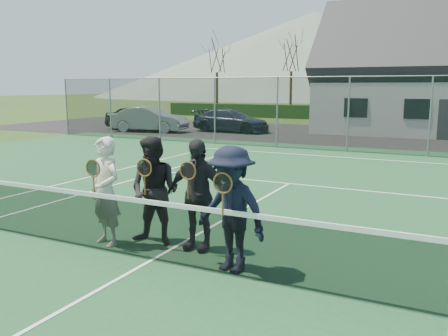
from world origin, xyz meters
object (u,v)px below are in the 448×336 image
Objects in this scene: player_a at (106,191)px; player_d at (231,209)px; car_b at (149,120)px; car_a at (138,118)px; player_b at (155,191)px; car_c at (231,121)px; player_c at (197,194)px; tennis_net at (151,228)px.

player_d is (2.35, -0.12, -0.00)m from player_a.
player_d is at bearing -2.83° from player_a.
car_b is at bearing 128.47° from player_d.
car_a is 21.24m from player_b.
car_c is at bearing 112.09° from player_b.
player_c is at bearing -152.02° from car_b.
player_a and player_d have the same top height.
player_c is (12.48, -16.24, 0.20)m from car_b.
player_d is (1.65, -0.51, -0.00)m from player_b.
player_b is at bearing 29.62° from player_a.
tennis_net is at bearing -15.68° from player_a.
player_c is 1.00× the size of player_d.
player_c is (1.46, 0.48, -0.00)m from player_a.
car_a is 2.37× the size of player_d.
car_b is 2.42× the size of player_d.
car_b is 4.73m from car_c.
player_b is (-0.41, 0.71, 0.38)m from tennis_net.
car_c is at bearing -74.21° from car_b.
player_a is at bearing 177.17° from player_d.
car_a is at bearing 107.43° from car_c.
car_a is 21.64m from player_c.
car_b is (1.21, -0.53, -0.01)m from car_a.
car_b is 2.42× the size of player_b.
player_a is at bearing 164.32° from tennis_net.
player_b is (12.92, -16.85, 0.19)m from car_a.
car_a is 2.37× the size of player_b.
car_c is at bearing 114.18° from player_c.
car_a is 2.37× the size of player_a.
tennis_net is 6.49× the size of player_b.
car_b is 20.48m from player_c.
player_a is 2.36m from player_d.
player_b reaches higher than car_c.
player_c is at bearing -153.60° from car_c.
car_b is at bearing 117.56° from car_c.
car_b is at bearing 127.54° from player_c.
player_a is (12.23, -17.25, 0.19)m from car_a.
car_c is 2.53× the size of player_c.
player_a reaches higher than car_b.
player_a is (6.75, -18.74, 0.26)m from car_c.
car_c is at bearing -70.33° from car_a.
tennis_net is 0.90m from player_b.
player_a is 1.00× the size of player_d.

